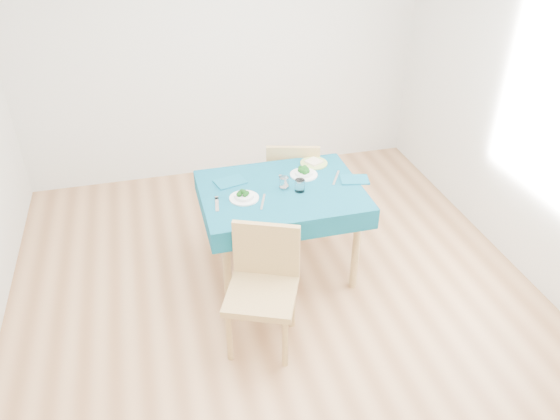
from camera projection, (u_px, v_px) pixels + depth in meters
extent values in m
cube|color=#9A6840|center=(280.00, 306.00, 4.12)|extent=(4.00, 4.50, 0.02)
cube|color=silver|center=(220.00, 44.00, 5.22)|extent=(4.00, 0.02, 2.70)
cube|color=silver|center=(556.00, 111.00, 3.82)|extent=(0.02, 4.50, 2.70)
cube|color=#094B64|center=(281.00, 231.00, 4.28)|extent=(1.19, 0.91, 0.76)
cube|color=tan|center=(261.00, 279.00, 3.50)|extent=(0.61, 0.63, 1.12)
cube|color=tan|center=(293.00, 167.00, 4.80)|extent=(0.56, 0.59, 1.11)
cube|color=silver|center=(217.00, 204.00, 3.89)|extent=(0.05, 0.19, 0.00)
cube|color=silver|center=(263.00, 202.00, 3.92)|extent=(0.09, 0.21, 0.00)
cube|color=silver|center=(282.00, 182.00, 4.16)|extent=(0.05, 0.18, 0.00)
cube|color=silver|center=(336.00, 178.00, 4.22)|extent=(0.13, 0.21, 0.00)
cube|color=#0D556E|center=(230.00, 182.00, 4.15)|extent=(0.26, 0.21, 0.01)
cube|color=#0D556E|center=(355.00, 180.00, 4.18)|extent=(0.24, 0.19, 0.01)
cylinder|color=white|center=(284.00, 183.00, 4.06)|extent=(0.07, 0.07, 0.09)
cylinder|color=white|center=(300.00, 186.00, 4.02)|extent=(0.07, 0.07, 0.09)
cylinder|color=#A6C05D|center=(314.00, 163.00, 4.41)|extent=(0.22, 0.22, 0.01)
cube|color=beige|center=(314.00, 162.00, 4.40)|extent=(0.15, 0.15, 0.02)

